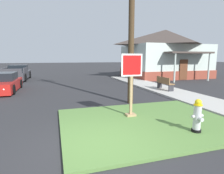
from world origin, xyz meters
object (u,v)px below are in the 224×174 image
(stop_sign, at_px, (131,85))
(street_bench, at_px, (164,83))
(pickup_truck_charcoal, at_px, (18,74))
(fire_hydrant, at_px, (197,116))
(utility_pole, at_px, (132,7))
(manhole_cover, at_px, (98,110))
(parked_sedan_red, at_px, (3,83))

(stop_sign, relative_size, street_bench, 1.45)
(street_bench, bearing_deg, stop_sign, -133.79)
(pickup_truck_charcoal, bearing_deg, fire_hydrant, -65.47)
(pickup_truck_charcoal, height_order, street_bench, pickup_truck_charcoal)
(utility_pole, bearing_deg, manhole_cover, -158.04)
(parked_sedan_red, height_order, utility_pole, utility_pole)
(stop_sign, relative_size, pickup_truck_charcoal, 0.44)
(parked_sedan_red, xyz_separation_m, pickup_truck_charcoal, (-0.25, 6.81, 0.07))
(stop_sign, relative_size, parked_sedan_red, 0.52)
(manhole_cover, relative_size, pickup_truck_charcoal, 0.13)
(pickup_truck_charcoal, bearing_deg, parked_sedan_red, -87.89)
(pickup_truck_charcoal, height_order, utility_pole, utility_pole)
(pickup_truck_charcoal, distance_m, street_bench, 14.52)
(fire_hydrant, height_order, stop_sign, stop_sign)
(fire_hydrant, bearing_deg, stop_sign, 122.70)
(street_bench, bearing_deg, utility_pole, -145.72)
(stop_sign, distance_m, manhole_cover, 2.11)
(pickup_truck_charcoal, bearing_deg, street_bench, -43.34)
(fire_hydrant, xyz_separation_m, utility_pole, (-0.38, 4.13, 3.99))
(manhole_cover, height_order, pickup_truck_charcoal, pickup_truck_charcoal)
(fire_hydrant, height_order, utility_pole, utility_pole)
(parked_sedan_red, relative_size, utility_pole, 0.51)
(fire_hydrant, relative_size, utility_pole, 0.11)
(stop_sign, xyz_separation_m, utility_pole, (0.88, 2.16, 3.29))
(manhole_cover, bearing_deg, utility_pole, 21.96)
(utility_pole, bearing_deg, stop_sign, -112.19)
(fire_hydrant, xyz_separation_m, street_bench, (3.06, 6.48, 0.04))
(street_bench, height_order, utility_pole, utility_pole)
(stop_sign, relative_size, manhole_cover, 3.29)
(parked_sedan_red, bearing_deg, utility_pole, -38.69)
(manhole_cover, xyz_separation_m, utility_pole, (1.80, 0.72, 4.53))
(stop_sign, height_order, parked_sedan_red, stop_sign)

